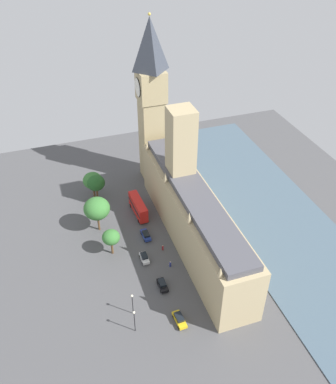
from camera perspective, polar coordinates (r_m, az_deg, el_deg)
name	(u,v)px	position (r m, az deg, el deg)	size (l,w,h in m)	color
ground_plane	(185,243)	(112.40, 2.39, -6.90)	(126.68, 126.68, 0.00)	#4C4C4F
river_thames	(276,221)	(122.62, 14.50, -3.80)	(29.71, 114.02, 0.25)	#475B6B
parliament_building	(192,211)	(107.77, 3.25, -2.66)	(10.46, 56.68, 33.85)	tan
clock_tower	(151,101)	(124.06, -2.27, 12.22)	(7.90, 7.90, 50.40)	tan
double_decker_bus_far_end	(138,207)	(119.94, -4.08, -1.99)	(3.10, 10.62, 4.75)	red
car_blue_leading	(146,235)	(113.39, -3.04, -5.84)	(1.99, 4.63, 1.74)	navy
car_white_opposite_hall	(144,258)	(107.36, -3.25, -8.89)	(1.87, 4.06, 1.74)	silver
car_black_near_tower	(162,285)	(101.23, -0.77, -12.49)	(1.90, 4.24, 1.74)	black
car_yellow_cab_kerbside	(179,319)	(95.23, 1.56, -16.90)	(2.11, 4.76, 1.74)	gold
pedestrian_midblock	(170,264)	(105.78, 0.30, -9.78)	(0.72, 0.66, 1.72)	navy
pedestrian_trailing	(163,248)	(109.93, -0.72, -7.60)	(0.65, 0.61, 1.55)	maroon
plane_tree_under_trees	(111,237)	(106.71, -7.76, -6.14)	(4.52, 4.52, 7.47)	brown
plane_tree_by_river_gate	(97,209)	(112.95, -9.66, -2.24)	(7.02, 7.02, 10.43)	brown
plane_tree_corner	(96,183)	(124.61, -9.78, 1.21)	(5.35, 5.35, 8.47)	brown
plane_tree_slot_10	(93,181)	(126.31, -10.22, 1.55)	(5.71, 5.71, 8.34)	brown
street_lamp_slot_11	(132,301)	(94.06, -4.87, -14.52)	(0.56, 0.56, 6.28)	black
street_lamp_slot_12	(134,318)	(91.21, -4.61, -16.67)	(0.56, 0.56, 6.46)	black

